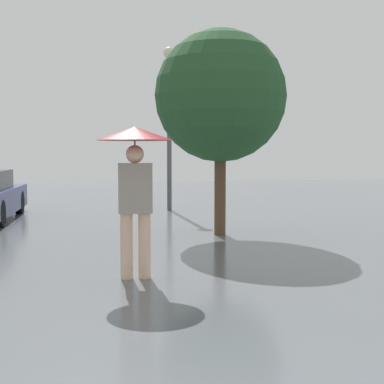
{
  "coord_description": "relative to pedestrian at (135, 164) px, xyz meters",
  "views": [
    {
      "loc": [
        -0.18,
        -0.88,
        1.59
      ],
      "look_at": [
        0.92,
        5.88,
        1.1
      ],
      "focal_mm": 50.0,
      "sensor_mm": 36.0,
      "label": 1
    }
  ],
  "objects": [
    {
      "name": "pedestrian",
      "position": [
        0.0,
        0.0,
        0.0
      ],
      "size": [
        0.97,
        0.97,
        1.93
      ],
      "color": "beige",
      "rests_on": "ground_plane"
    },
    {
      "name": "street_lamp",
      "position": [
        1.41,
        8.15,
        1.36
      ],
      "size": [
        0.32,
        0.32,
        4.54
      ],
      "color": "#515456",
      "rests_on": "ground_plane"
    },
    {
      "name": "tree",
      "position": [
        1.84,
        3.44,
        1.24
      ],
      "size": [
        2.55,
        2.55,
        3.98
      ],
      "color": "brown",
      "rests_on": "ground_plane"
    }
  ]
}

